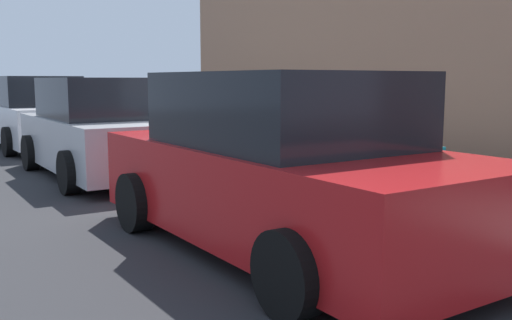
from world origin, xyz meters
name	(u,v)px	position (x,y,z in m)	size (l,w,h in m)	color
ground_plane	(230,180)	(0.00, 0.00, 0.00)	(40.00, 40.00, 0.00)	#28282B
sidewalk_curb	(345,164)	(0.00, -2.50, 0.07)	(18.00, 5.00, 0.14)	#9E9B93
suitcase_teal_0	(425,174)	(-3.28, -0.85, 0.49)	(0.42, 0.25, 0.75)	#0F606B
suitcase_black_1	(390,167)	(-2.80, -0.75, 0.52)	(0.39, 0.21, 0.81)	black
suitcase_red_2	(368,170)	(-2.32, -0.83, 0.40)	(0.39, 0.20, 0.80)	red
suitcase_maroon_3	(342,161)	(-1.86, -0.75, 0.48)	(0.35, 0.22, 0.75)	maroon
suitcase_olive_4	(321,154)	(-1.42, -0.74, 0.53)	(0.37, 0.22, 1.01)	#59601E
suitcase_navy_5	(306,153)	(-0.96, -0.82, 0.50)	(0.41, 0.23, 1.00)	navy
suitcase_silver_6	(289,156)	(-0.47, -0.84, 0.39)	(0.40, 0.24, 0.81)	#9EA0A8
suitcase_teal_7	(272,152)	(0.03, -0.85, 0.41)	(0.44, 0.24, 0.84)	#0F606B
suitcase_black_8	(253,150)	(0.53, -0.79, 0.40)	(0.42, 0.25, 0.57)	black
suitcase_red_9	(240,146)	(1.00, -0.80, 0.41)	(0.37, 0.27, 0.81)	red
fire_hydrant	(215,133)	(1.91, -0.80, 0.58)	(0.39, 0.21, 0.85)	red
bollard_post	(193,132)	(2.59, -0.65, 0.56)	(0.15, 0.15, 0.83)	brown
parked_car_red_0	(282,168)	(-3.58, 1.53, 0.79)	(4.51, 2.13, 1.71)	#AD1619
parked_car_silver_1	(104,130)	(1.59, 1.53, 0.78)	(4.31, 2.18, 1.66)	#B2B5BA
parked_car_white_2	(35,114)	(6.64, 1.53, 0.80)	(4.81, 2.07, 1.71)	silver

